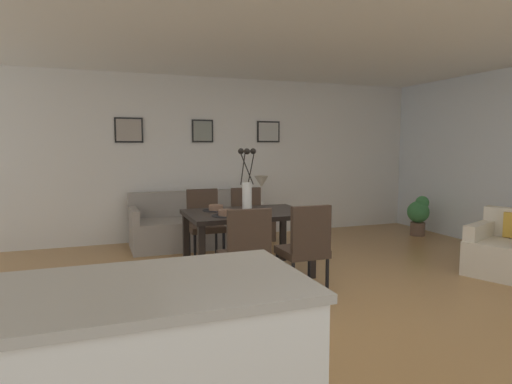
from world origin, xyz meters
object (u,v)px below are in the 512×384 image
Objects in this scene: bowl_near_left at (226,212)px; bowl_near_right at (216,207)px; dining_table at (247,219)px; dining_chair_near_left at (246,250)px; side_table at (261,224)px; potted_plant at (419,214)px; table_lamp at (261,185)px; armchair at (511,251)px; centerpiece_vase at (247,187)px; dining_chair_near_right at (204,220)px; sofa at (194,227)px; dining_chair_far_left at (306,245)px; framed_picture_center at (203,131)px; dining_chair_far_right at (248,218)px; framed_picture_right at (268,132)px; framed_picture_left at (129,130)px.

bowl_near_right is at bearing 90.00° from bowl_near_left.
dining_chair_near_left reaches higher than dining_table.
potted_plant is at bearing -12.41° from side_table.
armchair is at bearing -53.70° from table_lamp.
centerpiece_vase is at bearing 55.35° from dining_table.
side_table is 2.67m from potted_plant.
dining_chair_near_right reaches higher than potted_plant.
sofa is (-0.27, 1.69, -0.37)m from dining_table.
dining_chair_near_left is 2.58m from sofa.
armchair is at bearing -21.31° from dining_table.
dining_chair_far_left is 0.50× the size of sofa.
armchair is at bearing -48.97° from framed_picture_center.
bowl_near_left is at bearing 90.00° from dining_chair_near_left.
sofa is (-0.59, 0.82, -0.23)m from dining_chair_far_right.
armchair is at bearing -41.87° from sofa.
potted_plant is at bearing -25.30° from framed_picture_right.
dining_table is 1.87m from table_lamp.
side_table is at bearing 167.59° from potted_plant.
dining_table is 1.52× the size of dining_chair_far_right.
bowl_near_left is 2.59m from framed_picture_center.
table_lamp is 2.19m from framed_picture_left.
bowl_near_left is 0.09× the size of sofa.
dining_chair_near_right is at bearing -91.58° from sofa.
bowl_near_left is (-0.32, -0.21, -0.24)m from centerpiece_vase.
sofa is at bearing 138.13° from armchair.
table_lamp is at bearing 65.98° from dining_chair_near_left.
framed_picture_right is (1.45, 2.39, 0.96)m from bowl_near_left.
potted_plant is at bearing 17.67° from centerpiece_vase.
dining_chair_near_right is at bearing 89.26° from dining_chair_near_left.
dining_chair_far_left is 1.06m from centerpiece_vase.
dining_table is 3.10m from armchair.
table_lamp is (1.13, 1.88, 0.11)m from bowl_near_left.
dining_chair_far_right is at bearing 59.80° from bowl_near_left.
centerpiece_vase reaches higher than dining_chair_far_right.
bowl_near_left is 0.42× the size of framed_picture_right.
dining_chair_far_right is (0.63, 1.75, 0.00)m from dining_chair_near_left.
framed_picture_left is (-1.96, 0.51, 1.48)m from side_table.
dining_table is 0.94m from dining_chair_near_left.
bowl_near_left reaches higher than sofa.
centerpiece_vase is at bearing 110.09° from dining_chair_far_left.
bowl_near_left is 0.47× the size of framed_picture_center.
framed_picture_left is at bearing 105.12° from dining_chair_near_left.
bowl_near_right is (-0.32, 0.21, 0.13)m from dining_table.
dining_chair_near_left is 0.50× the size of sofa.
dining_chair_near_right is at bearing -177.05° from potted_plant.
table_lamp is (0.50, 2.54, 0.38)m from dining_chair_far_left.
dining_chair_far_right is 2.27× the size of framed_picture_right.
potted_plant is at bearing 32.34° from dining_chair_far_left.
framed_picture_right reaches higher than bowl_near_left.
dining_chair_far_right is 1.37× the size of potted_plant.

